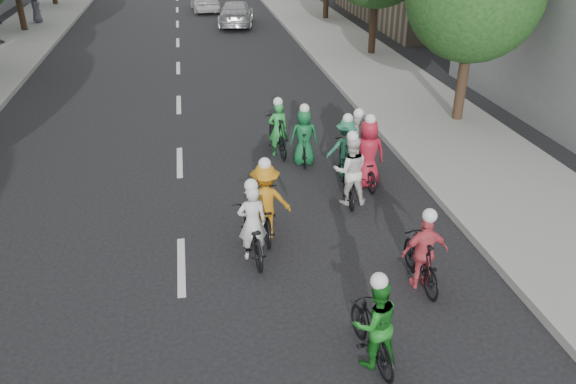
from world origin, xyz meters
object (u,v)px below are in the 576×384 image
object	(u,v)px
cyclist_5	(278,133)
cyclist_9	(304,141)
cyclist_8	(356,153)
cyclist_1	(374,328)
cyclist_6	(350,177)
cyclist_7	(346,152)
follow_car_trail	(205,0)
spectator_2	(36,7)
cyclist_2	(265,207)
cyclist_4	(367,161)
follow_car_lead	(236,13)
cyclist_3	(423,257)
cyclist_0	(252,231)

from	to	relation	value
cyclist_5	cyclist_9	world-z (taller)	cyclist_9
cyclist_8	cyclist_9	world-z (taller)	cyclist_8
cyclist_1	cyclist_9	distance (m)	7.49
cyclist_6	cyclist_1	bearing A→B (deg)	85.36
cyclist_6	cyclist_7	xyz separation A→B (m)	(0.30, 1.42, 0.01)
cyclist_7	cyclist_8	distance (m)	0.26
cyclist_9	follow_car_trail	xyz separation A→B (m)	(-1.50, 24.74, 0.08)
spectator_2	follow_car_trail	bearing A→B (deg)	-72.19
cyclist_5	cyclist_2	bearing A→B (deg)	71.56
cyclist_5	spectator_2	world-z (taller)	spectator_2
cyclist_7	follow_car_trail	xyz separation A→B (m)	(-2.39, 25.72, 0.05)
follow_car_trail	cyclist_5	bearing A→B (deg)	88.67
cyclist_4	cyclist_6	distance (m)	1.03
cyclist_2	follow_car_trail	size ratio (longest dim) A/B	0.44
cyclist_6	follow_car_lead	distance (m)	21.96
cyclist_3	follow_car_trail	size ratio (longest dim) A/B	0.40
cyclist_3	cyclist_9	distance (m)	5.86
cyclist_1	cyclist_6	distance (m)	5.18
cyclist_1	follow_car_lead	size ratio (longest dim) A/B	0.35
cyclist_3	cyclist_4	world-z (taller)	cyclist_4
cyclist_5	cyclist_8	world-z (taller)	cyclist_8
cyclist_0	cyclist_1	size ratio (longest dim) A/B	1.11
cyclist_2	spectator_2	world-z (taller)	spectator_2
cyclist_0	cyclist_4	distance (m)	4.13
cyclist_5	spectator_2	bearing A→B (deg)	-68.89
cyclist_6	follow_car_lead	xyz separation A→B (m)	(-0.56, 21.95, 0.03)
follow_car_lead	follow_car_trail	distance (m)	5.41
cyclist_3	cyclist_8	bearing A→B (deg)	-91.56
cyclist_5	cyclist_9	distance (m)	0.93
cyclist_5	cyclist_4	bearing A→B (deg)	122.49
cyclist_5	cyclist_7	distance (m)	2.26
cyclist_0	cyclist_7	size ratio (longest dim) A/B	1.08
cyclist_0	cyclist_6	size ratio (longest dim) A/B	1.01
cyclist_4	cyclist_6	xyz separation A→B (m)	(-0.66, -0.79, -0.01)
cyclist_0	cyclist_2	distance (m)	0.83
cyclist_4	spectator_2	size ratio (longest dim) A/B	1.12
cyclist_2	cyclist_8	xyz separation A→B (m)	(2.68, 2.47, -0.03)
cyclist_7	cyclist_2	bearing A→B (deg)	52.77
cyclist_5	follow_car_lead	size ratio (longest dim) A/B	0.40
cyclist_7	spectator_2	size ratio (longest dim) A/B	1.01
cyclist_2	cyclist_4	world-z (taller)	cyclist_4
cyclist_1	cyclist_6	world-z (taller)	cyclist_6
cyclist_1	cyclist_4	world-z (taller)	cyclist_4
cyclist_0	cyclist_8	distance (m)	4.41
cyclist_7	follow_car_lead	size ratio (longest dim) A/B	0.36
cyclist_1	cyclist_9	bearing A→B (deg)	-100.25
cyclist_3	follow_car_trail	bearing A→B (deg)	-85.46
follow_car_trail	cyclist_4	bearing A→B (deg)	92.47
cyclist_5	cyclist_6	xyz separation A→B (m)	(1.18, -3.13, 0.04)
cyclist_6	follow_car_lead	bearing A→B (deg)	-81.47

